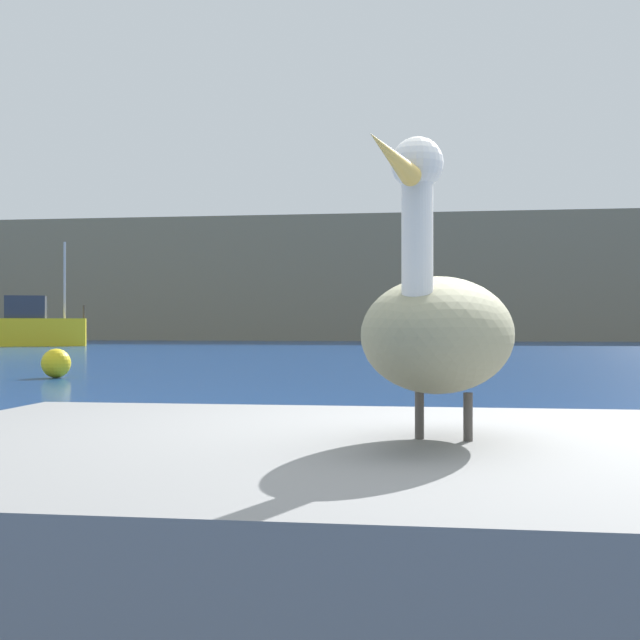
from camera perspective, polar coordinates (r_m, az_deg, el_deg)
ground_plane at (r=3.62m, az=14.65°, el=-18.06°), size 260.00×260.00×0.00m
hillside_backdrop at (r=65.57m, az=8.52°, el=2.51°), size 140.00×13.79×8.68m
pier_dock at (r=2.89m, az=7.92°, el=-15.12°), size 3.81×2.35×0.73m
pelican at (r=2.77m, az=7.83°, el=-0.59°), size 0.63×1.27×0.91m
fishing_boat_yellow at (r=47.30m, az=-18.44°, el=-0.45°), size 5.68×3.65×5.43m
mooring_buoy at (r=18.87m, az=-16.93°, el=-2.73°), size 0.61×0.61×0.61m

